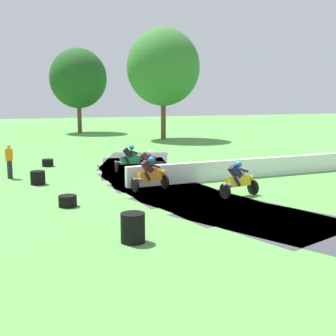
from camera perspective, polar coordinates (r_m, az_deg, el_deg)
The scene contains 15 objects.
ground_plane at distance 19.54m, azimuth -1.30°, elevation -2.19°, with size 120.00×120.00×0.00m, color #569947.
track_asphalt at distance 19.82m, azimuth 0.68°, elevation -2.01°, with size 7.66×23.14×0.01m.
safety_barrier at distance 21.80m, azimuth 10.97°, elevation 0.04°, with size 0.30×12.92×0.90m, color white.
motorcycle_lead_green at distance 22.96m, azimuth -4.74°, elevation 1.16°, with size 1.69×0.79×1.43m.
motorcycle_chase_black at distance 21.11m, azimuth -2.35°, elevation 0.42°, with size 1.69×0.86×1.43m.
motorcycle_trailing_orange at distance 18.45m, azimuth -2.18°, elevation -0.80°, with size 1.68×0.95×1.42m.
motorcycle_fourth_yellow at distance 17.54m, azimuth 9.14°, elevation -1.49°, with size 1.68×1.01×1.43m.
tire_stack_near at distance 25.50m, azimuth -15.15°, elevation 0.66°, with size 0.61×0.61×0.40m.
tire_stack_mid_a at distance 20.43m, azimuth -16.33°, elevation -1.21°, with size 0.64×0.64×0.60m.
tire_stack_mid_b at distance 16.17m, azimuth -12.72°, elevation -4.14°, with size 0.64×0.64×0.40m.
tire_stack_far at distance 12.03m, azimuth -4.52°, elevation -7.62°, with size 0.66×0.66×0.80m.
track_marshal at distance 22.25m, azimuth -19.65°, elevation 0.81°, with size 0.34×0.24×1.63m.
traffic_cone at distance 24.54m, azimuth 8.43°, elevation 0.60°, with size 0.28×0.28×0.44m, color orange.
tree_far_left at distance 39.73m, azimuth -0.61°, elevation 12.76°, with size 6.36×6.36×9.63m.
tree_mid_rise at distance 47.57m, azimuth -11.42°, elevation 11.18°, with size 5.83×5.83×8.66m.
Camera 1 is at (-5.99, -18.18, 3.90)m, focal length 47.61 mm.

